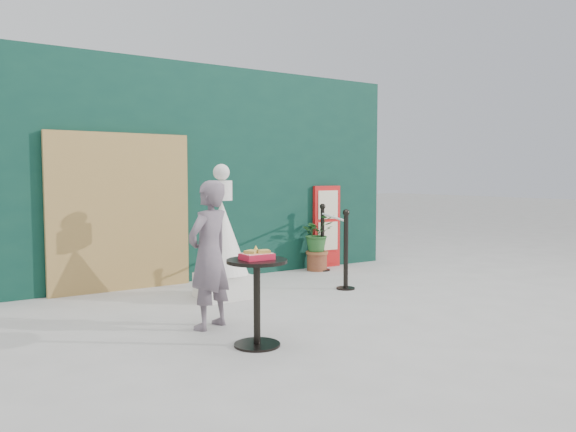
% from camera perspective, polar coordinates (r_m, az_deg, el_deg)
% --- Properties ---
extents(ground, '(60.00, 60.00, 0.00)m').
position_cam_1_polar(ground, '(5.64, 6.85, -10.92)').
color(ground, '#ADAAA5').
rests_on(ground, ground).
extents(back_wall, '(6.00, 0.30, 3.00)m').
position_cam_1_polar(back_wall, '(8.11, -7.63, 4.35)').
color(back_wall, '#0A2F26').
rests_on(back_wall, ground).
extents(bamboo_fence, '(1.80, 0.08, 2.00)m').
position_cam_1_polar(bamboo_fence, '(7.42, -16.66, 0.38)').
color(bamboo_fence, tan).
rests_on(bamboo_fence, ground).
extents(woman, '(0.61, 0.53, 1.42)m').
position_cam_1_polar(woman, '(5.41, -8.02, -3.92)').
color(woman, slate).
rests_on(woman, ground).
extents(menu_board, '(0.50, 0.07, 1.30)m').
position_cam_1_polar(menu_board, '(8.98, 3.96, -1.07)').
color(menu_board, red).
rests_on(menu_board, ground).
extents(statue, '(0.62, 0.62, 1.60)m').
position_cam_1_polar(statue, '(6.72, -6.72, -2.82)').
color(statue, white).
rests_on(statue, ground).
extents(cafe_table, '(0.52, 0.52, 0.75)m').
position_cam_1_polar(cafe_table, '(4.84, -3.18, -7.37)').
color(cafe_table, black).
rests_on(cafe_table, ground).
extents(food_basket, '(0.26, 0.19, 0.11)m').
position_cam_1_polar(food_basket, '(4.79, -3.19, -3.98)').
color(food_basket, red).
rests_on(food_basket, cafe_table).
extents(planter, '(0.51, 0.44, 0.86)m').
position_cam_1_polar(planter, '(8.64, 2.96, -2.28)').
color(planter, brown).
rests_on(planter, ground).
extents(stanchion_barrier, '(0.84, 1.54, 1.03)m').
position_cam_1_polar(stanchion_barrier, '(7.95, 4.60, -2.88)').
color(stanchion_barrier, black).
rests_on(stanchion_barrier, ground).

